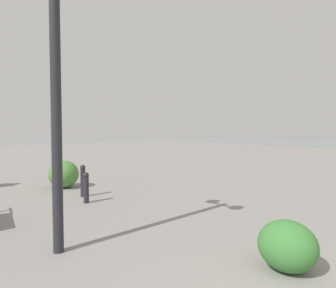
{
  "coord_description": "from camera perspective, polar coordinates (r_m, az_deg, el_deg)",
  "views": [
    {
      "loc": [
        0.17,
        2.15,
        1.67
      ],
      "look_at": [
        9.69,
        -5.16,
        1.1
      ],
      "focal_mm": 32.41,
      "sensor_mm": 36.0,
      "label": 1
    }
  ],
  "objects": [
    {
      "name": "lamppost",
      "position": [
        4.43,
        -20.44,
        14.92
      ],
      "size": [
        0.98,
        0.28,
        3.92
      ],
      "color": "#232328",
      "rests_on": "ground"
    },
    {
      "name": "bollard_near",
      "position": [
        7.2,
        -15.14,
        -7.8
      ],
      "size": [
        0.13,
        0.13,
        0.7
      ],
      "color": "#232328",
      "rests_on": "ground"
    },
    {
      "name": "bollard_mid",
      "position": [
        7.87,
        -15.72,
        -6.54
      ],
      "size": [
        0.13,
        0.13,
        0.8
      ],
      "color": "#232328",
      "rests_on": "ground"
    },
    {
      "name": "shrub_low",
      "position": [
        4.03,
        21.52,
        -17.36
      ],
      "size": [
        0.71,
        0.64,
        0.6
      ],
      "color": "#387533",
      "rests_on": "ground"
    },
    {
      "name": "shrub_round",
      "position": [
        9.23,
        -19.04,
        -5.38
      ],
      "size": [
        0.92,
        0.83,
        0.78
      ],
      "color": "#477F38",
      "rests_on": "ground"
    }
  ]
}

